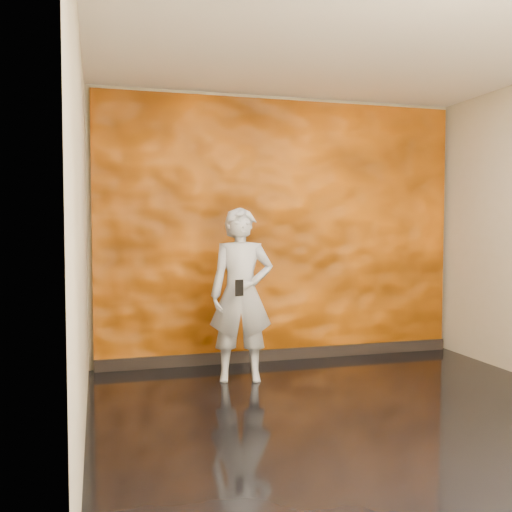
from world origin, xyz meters
name	(u,v)px	position (x,y,z in m)	size (l,w,h in m)	color
room	(366,230)	(0.00, 0.00, 1.40)	(4.02, 4.02, 2.81)	black
feature_wall	(282,231)	(0.00, 1.96, 1.38)	(3.90, 0.06, 2.75)	orange
baseboard	(283,354)	(0.00, 1.92, 0.06)	(3.90, 0.04, 0.12)	black
man	(241,294)	(-0.62, 1.27, 0.80)	(0.58, 0.38, 1.60)	#8E919C
phone	(239,288)	(-0.70, 1.02, 0.89)	(0.08, 0.02, 0.15)	black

